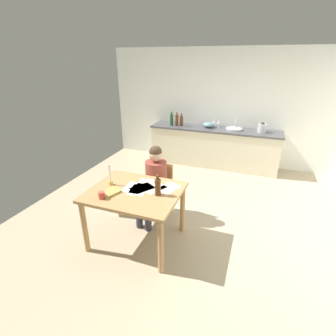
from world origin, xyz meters
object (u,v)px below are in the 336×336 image
(candlestick, at_px, (110,179))
(mixing_bowl, at_px, (209,125))
(sink_unit, at_px, (234,129))
(wine_glass_near_sink, at_px, (219,122))
(wine_bottle_on_table, at_px, (158,187))
(bottle_wine_red, at_px, (181,121))
(bottle_oil, at_px, (172,120))
(stovetop_kettle, at_px, (262,128))
(wine_glass_by_kettle, at_px, (214,122))
(dining_table, at_px, (135,198))
(person_seated, at_px, (154,180))
(bottle_vinegar, at_px, (177,120))
(chair_at_table, at_px, (159,187))
(coffee_mug, at_px, (102,195))
(book_magazine, at_px, (110,193))

(candlestick, bearing_deg, mixing_bowl, 77.43)
(sink_unit, height_order, wine_glass_near_sink, sink_unit)
(wine_bottle_on_table, relative_size, bottle_wine_red, 0.93)
(bottle_oil, bearing_deg, stovetop_kettle, 2.18)
(candlestick, distance_m, bottle_wine_red, 2.99)
(bottle_wine_red, xyz_separation_m, stovetop_kettle, (1.79, 0.06, -0.02))
(stovetop_kettle, height_order, wine_glass_by_kettle, stovetop_kettle)
(dining_table, distance_m, stovetop_kettle, 3.43)
(stovetop_kettle, xyz_separation_m, wine_glass_near_sink, (-0.95, 0.15, 0.01))
(sink_unit, bearing_deg, person_seated, -109.02)
(bottle_vinegar, bearing_deg, bottle_wine_red, 6.45)
(candlestick, bearing_deg, bottle_vinegar, 91.00)
(person_seated, xyz_separation_m, stovetop_kettle, (1.45, 2.51, 0.32))
(bottle_oil, height_order, mixing_bowl, bottle_oil)
(chair_at_table, bearing_deg, coffee_mug, -106.98)
(coffee_mug, xyz_separation_m, wine_bottle_on_table, (0.60, 0.32, 0.07))
(mixing_bowl, height_order, wine_glass_near_sink, wine_glass_near_sink)
(wine_bottle_on_table, bearing_deg, bottle_vinegar, 104.05)
(sink_unit, distance_m, bottle_vinegar, 1.32)
(book_magazine, bearing_deg, candlestick, 139.66)
(wine_glass_by_kettle, bearing_deg, bottle_vinegar, -165.04)
(wine_bottle_on_table, distance_m, stovetop_kettle, 3.29)
(candlestick, xyz_separation_m, book_magazine, (0.12, -0.22, -0.07))
(coffee_mug, height_order, book_magazine, coffee_mug)
(dining_table, distance_m, wine_glass_by_kettle, 3.28)
(dining_table, relative_size, wine_glass_by_kettle, 7.59)
(wine_bottle_on_table, bearing_deg, person_seated, 117.98)
(candlestick, xyz_separation_m, bottle_oil, (-0.18, 2.97, 0.16))
(mixing_bowl, bearing_deg, stovetop_kettle, -1.58)
(candlestick, distance_m, book_magazine, 0.26)
(bottle_wine_red, distance_m, mixing_bowl, 0.64)
(dining_table, bearing_deg, bottle_wine_red, 96.12)
(wine_bottle_on_table, height_order, bottle_wine_red, bottle_wine_red)
(book_magazine, relative_size, bottle_oil, 0.82)
(person_seated, distance_m, mixing_bowl, 2.57)
(chair_at_table, height_order, stovetop_kettle, stovetop_kettle)
(bottle_wine_red, relative_size, mixing_bowl, 1.11)
(bottle_vinegar, relative_size, wine_glass_by_kettle, 2.04)
(bottle_oil, relative_size, stovetop_kettle, 1.44)
(book_magazine, xyz_separation_m, mixing_bowl, (0.57, 3.30, 0.16))
(stovetop_kettle, bearing_deg, wine_bottle_on_table, -110.32)
(dining_table, height_order, mixing_bowl, mixing_bowl)
(wine_glass_by_kettle, bearing_deg, bottle_oil, -166.69)
(chair_at_table, height_order, mixing_bowl, mixing_bowl)
(coffee_mug, height_order, bottle_wine_red, bottle_wine_red)
(dining_table, bearing_deg, bottle_oil, 100.55)
(wine_bottle_on_table, xyz_separation_m, wine_glass_by_kettle, (0.08, 3.23, 0.11))
(book_magazine, height_order, wine_glass_by_kettle, wine_glass_by_kettle)
(coffee_mug, distance_m, bottle_vinegar, 3.34)
(wine_glass_near_sink, relative_size, wine_glass_by_kettle, 1.00)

